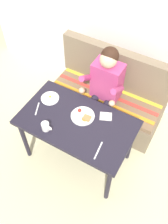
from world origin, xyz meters
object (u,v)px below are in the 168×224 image
object	(u,v)px
person	(104,85)
table	(77,126)
couch	(107,99)
knife	(98,150)
plate_eggs	(50,98)
plate_breakfast	(83,116)
napkin	(106,116)
fork	(37,109)
coffee_mug	(46,126)

from	to	relation	value
person	table	bearing A→B (deg)	-91.54
couch	knife	world-z (taller)	couch
plate_eggs	knife	size ratio (longest dim) A/B	1.00
table	couch	distance (m)	0.83
person	plate_breakfast	world-z (taller)	person
person	plate_eggs	world-z (taller)	person
table	napkin	distance (m)	0.32
plate_breakfast	knife	bearing A→B (deg)	-40.09
couch	knife	distance (m)	1.10
napkin	fork	bearing A→B (deg)	-158.07
plate_breakfast	knife	size ratio (longest dim) A/B	1.25
fork	person	bearing A→B (deg)	30.91
person	napkin	xyz separation A→B (m)	(0.22, -0.38, -0.01)
fork	couch	bearing A→B (deg)	37.81
table	fork	world-z (taller)	fork
fork	knife	size ratio (longest dim) A/B	0.85
plate_eggs	napkin	distance (m)	0.65
coffee_mug	plate_eggs	bearing A→B (deg)	119.21
fork	knife	bearing A→B (deg)	-32.39
couch	knife	size ratio (longest dim) A/B	7.20
person	fork	distance (m)	0.81
couch	fork	distance (m)	1.03
coffee_mug	napkin	size ratio (longest dim) A/B	0.95
coffee_mug	knife	xyz separation A→B (m)	(0.57, 0.05, -0.05)
plate_breakfast	plate_eggs	xyz separation A→B (m)	(-0.44, 0.03, -0.00)
person	napkin	distance (m)	0.44
plate_breakfast	napkin	size ratio (longest dim) A/B	2.00
napkin	knife	distance (m)	0.41
napkin	coffee_mug	bearing A→B (deg)	-135.38
plate_breakfast	plate_eggs	bearing A→B (deg)	175.48
table	knife	size ratio (longest dim) A/B	6.00
couch	plate_eggs	distance (m)	0.87
coffee_mug	knife	bearing A→B (deg)	4.52
couch	napkin	world-z (taller)	couch
person	plate_eggs	xyz separation A→B (m)	(-0.43, -0.47, -0.00)
couch	plate_breakfast	distance (m)	0.80
plate_eggs	napkin	size ratio (longest dim) A/B	1.60
plate_eggs	fork	bearing A→B (deg)	-101.05
coffee_mug	napkin	xyz separation A→B (m)	(0.45, 0.44, -0.04)
fork	coffee_mug	bearing A→B (deg)	-59.13
couch	plate_eggs	world-z (taller)	couch
plate_eggs	fork	size ratio (longest dim) A/B	1.17
table	coffee_mug	size ratio (longest dim) A/B	10.17
table	fork	size ratio (longest dim) A/B	7.06
couch	coffee_mug	size ratio (longest dim) A/B	12.20
plate_breakfast	knife	world-z (taller)	plate_breakfast
person	fork	size ratio (longest dim) A/B	7.13
couch	napkin	bearing A→B (deg)	-67.54
plate_eggs	napkin	bearing A→B (deg)	7.65
person	plate_breakfast	size ratio (longest dim) A/B	4.87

